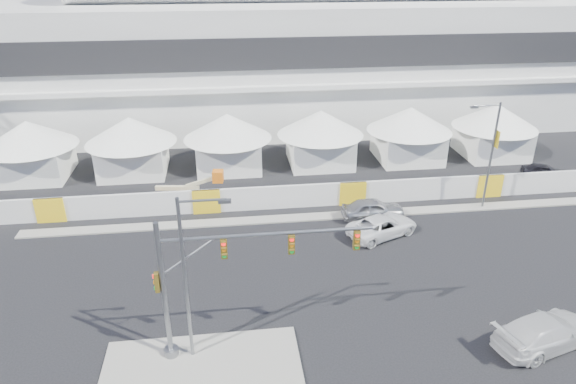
{
  "coord_description": "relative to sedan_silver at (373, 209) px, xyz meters",
  "views": [
    {
      "loc": [
        -4.19,
        -23.04,
        19.11
      ],
      "look_at": [
        0.03,
        10.0,
        3.54
      ],
      "focal_mm": 32.0,
      "sensor_mm": 36.0,
      "label": 1
    }
  ],
  "objects": [
    {
      "name": "ground",
      "position": [
        -7.01,
        -11.77,
        -0.83
      ],
      "size": [
        160.0,
        160.0,
        0.0
      ],
      "primitive_type": "plane",
      "color": "black",
      "rests_on": "ground"
    },
    {
      "name": "streetlight_median",
      "position": [
        -13.27,
        -13.7,
        4.5
      ],
      "size": [
        2.5,
        0.25,
        9.03
      ],
      "color": "slate",
      "rests_on": "median_island"
    },
    {
      "name": "streetlight_curb",
      "position": [
        9.34,
        0.73,
        4.32
      ],
      "size": [
        2.63,
        0.59,
        8.87
      ],
      "color": "gray",
      "rests_on": "ground"
    },
    {
      "name": "stadium",
      "position": [
        1.7,
        29.73,
        8.62
      ],
      "size": [
        80.0,
        24.8,
        21.98
      ],
      "color": "silver",
      "rests_on": "ground"
    },
    {
      "name": "boom_lift",
      "position": [
        -15.79,
        3.85,
        0.07
      ],
      "size": [
        6.69,
        1.89,
        3.35
      ],
      "rotation": [
        0.0,
        0.0,
        -0.12
      ],
      "color": "orange",
      "rests_on": "ground"
    },
    {
      "name": "tent_row",
      "position": [
        -6.51,
        12.23,
        2.31
      ],
      "size": [
        53.4,
        8.4,
        5.4
      ],
      "color": "white",
      "rests_on": "ground"
    },
    {
      "name": "far_curb",
      "position": [
        12.99,
        0.73,
        -0.77
      ],
      "size": [
        80.0,
        1.2,
        0.12
      ],
      "primitive_type": "cube",
      "color": "gray",
      "rests_on": "ground"
    },
    {
      "name": "traffic_mast",
      "position": [
        -12.42,
        -13.62,
        3.66
      ],
      "size": [
        10.65,
        0.76,
        7.79
      ],
      "color": "gray",
      "rests_on": "median_island"
    },
    {
      "name": "pickup_curb",
      "position": [
        -0.03,
        -2.62,
        -0.07
      ],
      "size": [
        4.53,
        6.07,
        1.53
      ],
      "primitive_type": "imported",
      "rotation": [
        0.0,
        0.0,
        1.98
      ],
      "color": "white",
      "rests_on": "ground"
    },
    {
      "name": "median_island",
      "position": [
        -13.01,
        -14.77,
        -0.76
      ],
      "size": [
        10.0,
        5.0,
        0.15
      ],
      "primitive_type": "cube",
      "color": "gray",
      "rests_on": "ground"
    },
    {
      "name": "hoarding_fence",
      "position": [
        -1.01,
        2.73,
        0.17
      ],
      "size": [
        70.0,
        0.25,
        2.0
      ],
      "primitive_type": "cube",
      "color": "silver",
      "rests_on": "ground"
    },
    {
      "name": "sedan_silver",
      "position": [
        0.0,
        0.0,
        0.0
      ],
      "size": [
        2.07,
        4.94,
        1.67
      ],
      "primitive_type": "imported",
      "rotation": [
        0.0,
        0.0,
        1.59
      ],
      "color": "#A9AAAE",
      "rests_on": "ground"
    },
    {
      "name": "pickup_near",
      "position": [
        5.11,
        -15.22,
        0.05
      ],
      "size": [
        4.05,
        6.52,
        1.76
      ],
      "primitive_type": "imported",
      "rotation": [
        0.0,
        0.0,
        1.85
      ],
      "color": "silver",
      "rests_on": "ground"
    },
    {
      "name": "lot_car_b",
      "position": [
        18.07,
        6.01,
        -0.17
      ],
      "size": [
        2.76,
        4.19,
        1.33
      ],
      "primitive_type": "imported",
      "rotation": [
        0.0,
        0.0,
        1.24
      ],
      "color": "black",
      "rests_on": "ground"
    }
  ]
}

